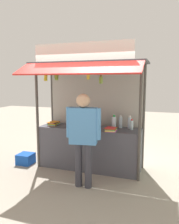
# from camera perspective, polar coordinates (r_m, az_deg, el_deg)

# --- Properties ---
(ground_plane) EXTENTS (20.00, 20.00, 0.00)m
(ground_plane) POSITION_cam_1_polar(r_m,az_deg,el_deg) (5.28, 0.00, -13.98)
(ground_plane) COLOR #9E9384
(stall_counter) EXTENTS (2.27, 0.62, 0.94)m
(stall_counter) POSITION_cam_1_polar(r_m,az_deg,el_deg) (5.12, 0.00, -9.11)
(stall_counter) COLOR #4C4C56
(stall_counter) RESTS_ON ground
(stall_structure) EXTENTS (2.47, 1.44, 2.71)m
(stall_structure) POSITION_cam_1_polar(r_m,az_deg,el_deg) (4.98, 0.30, 3.95)
(stall_structure) COLOR #4C4742
(stall_structure) RESTS_ON ground
(water_bottle_back_left) EXTENTS (0.08, 0.08, 0.28)m
(water_bottle_back_left) POSITION_cam_1_polar(r_m,az_deg,el_deg) (4.99, 7.90, -2.56)
(water_bottle_back_left) COLOR silver
(water_bottle_back_left) RESTS_ON stall_counter
(water_bottle_mid_right) EXTENTS (0.08, 0.08, 0.29)m
(water_bottle_mid_right) POSITION_cam_1_polar(r_m,az_deg,el_deg) (5.09, -1.97, -2.24)
(water_bottle_mid_right) COLOR silver
(water_bottle_mid_right) RESTS_ON stall_counter
(water_bottle_front_left) EXTENTS (0.09, 0.09, 0.31)m
(water_bottle_front_left) POSITION_cam_1_polar(r_m,az_deg,el_deg) (4.86, 6.24, -2.66)
(water_bottle_front_left) COLOR silver
(water_bottle_front_left) RESTS_ON stall_counter
(water_bottle_center) EXTENTS (0.07, 0.07, 0.26)m
(water_bottle_center) POSITION_cam_1_polar(r_m,az_deg,el_deg) (5.07, 6.07, -2.45)
(water_bottle_center) COLOR silver
(water_bottle_center) RESTS_ON stall_counter
(water_bottle_mid_left) EXTENTS (0.06, 0.06, 0.23)m
(water_bottle_mid_left) POSITION_cam_1_polar(r_m,az_deg,el_deg) (4.84, 10.69, -3.23)
(water_bottle_mid_left) COLOR silver
(water_bottle_mid_left) RESTS_ON stall_counter
(water_bottle_left) EXTENTS (0.08, 0.08, 0.28)m
(water_bottle_left) POSITION_cam_1_polar(r_m,az_deg,el_deg) (4.94, 10.16, -2.69)
(water_bottle_left) COLOR silver
(water_bottle_left) RESTS_ON stall_counter
(magazine_stack_rear_center) EXTENTS (0.20, 0.29, 0.08)m
(magazine_stack_rear_center) POSITION_cam_1_polar(r_m,az_deg,el_deg) (4.83, -0.08, -3.91)
(magazine_stack_rear_center) COLOR green
(magazine_stack_rear_center) RESTS_ON stall_counter
(magazine_stack_far_left) EXTENTS (0.22, 0.32, 0.08)m
(magazine_stack_far_left) POSITION_cam_1_polar(r_m,az_deg,el_deg) (5.32, -9.06, -2.89)
(magazine_stack_far_left) COLOR orange
(magazine_stack_far_left) RESTS_ON stall_counter
(magazine_stack_front_right) EXTENTS (0.25, 0.27, 0.08)m
(magazine_stack_front_right) POSITION_cam_1_polar(r_m,az_deg,el_deg) (4.65, 5.44, -4.45)
(magazine_stack_front_right) COLOR purple
(magazine_stack_front_right) RESTS_ON stall_counter
(banana_bunch_rightmost) EXTENTS (0.09, 0.10, 0.27)m
(banana_bunch_rightmost) POSITION_cam_1_polar(r_m,az_deg,el_deg) (4.87, -11.07, 8.59)
(banana_bunch_rightmost) COLOR #332D23
(banana_bunch_leftmost) EXTENTS (0.09, 0.10, 0.24)m
(banana_bunch_leftmost) POSITION_cam_1_polar(r_m,az_deg,el_deg) (4.47, -0.33, 9.07)
(banana_bunch_leftmost) COLOR #332D23
(banana_bunch_inner_left) EXTENTS (0.10, 0.10, 0.32)m
(banana_bunch_inner_left) POSITION_cam_1_polar(r_m,az_deg,el_deg) (4.39, 2.92, 8.18)
(banana_bunch_inner_left) COLOR #332D23
(banana_bunch_inner_right) EXTENTS (0.11, 0.11, 0.25)m
(banana_bunch_inner_right) POSITION_cam_1_polar(r_m,az_deg,el_deg) (4.75, -8.40, 8.93)
(banana_bunch_inner_right) COLOR #332D23
(vendor_person) EXTENTS (0.66, 0.29, 1.75)m
(vendor_person) POSITION_cam_1_polar(r_m,az_deg,el_deg) (4.08, -1.60, -5.09)
(vendor_person) COLOR #383842
(vendor_person) RESTS_ON ground
(plastic_crate) EXTENTS (0.36, 0.36, 0.24)m
(plastic_crate) POSITION_cam_1_polar(r_m,az_deg,el_deg) (5.68, -15.93, -11.36)
(plastic_crate) COLOR #194CB2
(plastic_crate) RESTS_ON ground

